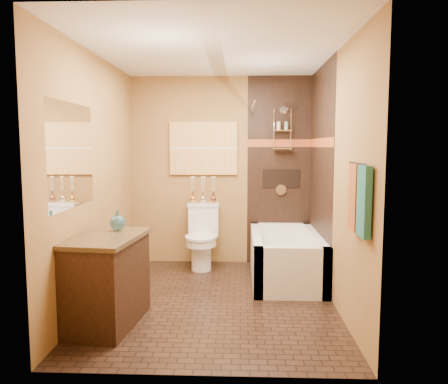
{
  "coord_description": "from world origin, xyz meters",
  "views": [
    {
      "loc": [
        0.27,
        -4.35,
        1.58
      ],
      "look_at": [
        0.08,
        0.4,
        1.08
      ],
      "focal_mm": 35.0,
      "sensor_mm": 36.0,
      "label": 1
    }
  ],
  "objects_px": {
    "sunset_painting": "(203,148)",
    "bathtub": "(286,261)",
    "toilet": "(202,236)",
    "vanity": "(106,280)"
  },
  "relations": [
    {
      "from": "bathtub",
      "to": "toilet",
      "type": "xyz_separation_m",
      "value": [
        -1.04,
        0.45,
        0.2
      ]
    },
    {
      "from": "toilet",
      "to": "vanity",
      "type": "relative_size",
      "value": 0.86
    },
    {
      "from": "toilet",
      "to": "vanity",
      "type": "distance_m",
      "value": 1.98
    },
    {
      "from": "sunset_painting",
      "to": "bathtub",
      "type": "bearing_deg",
      "value": -34.93
    },
    {
      "from": "sunset_painting",
      "to": "vanity",
      "type": "bearing_deg",
      "value": -107.89
    },
    {
      "from": "sunset_painting",
      "to": "bathtub",
      "type": "xyz_separation_m",
      "value": [
        1.04,
        -0.73,
        -1.33
      ]
    },
    {
      "from": "bathtub",
      "to": "toilet",
      "type": "height_order",
      "value": "toilet"
    },
    {
      "from": "sunset_painting",
      "to": "bathtub",
      "type": "relative_size",
      "value": 0.6
    },
    {
      "from": "toilet",
      "to": "vanity",
      "type": "xyz_separation_m",
      "value": [
        -0.69,
        -1.86,
        -0.01
      ]
    },
    {
      "from": "bathtub",
      "to": "vanity",
      "type": "height_order",
      "value": "vanity"
    }
  ]
}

